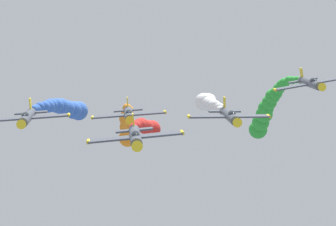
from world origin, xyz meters
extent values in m
cylinder|color=#474C56|center=(4.19, 14.35, 107.18)|extent=(1.19, 9.00, 1.19)
cone|color=yellow|center=(4.19, 19.45, 107.18)|extent=(1.13, 1.20, 1.13)
cube|color=#474C56|center=(4.18, 13.95, 107.08)|extent=(9.18, 1.90, 0.97)
cylinder|color=yellow|center=(-0.40, 13.95, 107.48)|extent=(0.39, 1.40, 0.39)
cylinder|color=yellow|center=(8.77, 13.95, 106.69)|extent=(0.39, 1.40, 0.39)
cube|color=#474C56|center=(4.20, 10.35, 107.23)|extent=(3.80, 1.20, 0.51)
cube|color=yellow|center=(4.28, 10.25, 108.14)|extent=(0.28, 1.10, 1.61)
ellipsoid|color=black|center=(4.23, 16.15, 107.68)|extent=(0.86, 2.20, 0.77)
sphere|color=red|center=(4.18, 7.36, 107.04)|extent=(1.01, 1.01, 1.01)
sphere|color=red|center=(3.90, 5.36, 106.92)|extent=(1.09, 1.09, 1.09)
sphere|color=red|center=(3.73, 3.37, 106.73)|extent=(1.25, 1.25, 1.25)
sphere|color=red|center=(3.37, 1.38, 106.45)|extent=(1.62, 1.62, 1.62)
sphere|color=red|center=(3.10, -0.61, 106.25)|extent=(1.66, 1.66, 1.66)
sphere|color=red|center=(2.39, -2.60, 105.66)|extent=(1.84, 1.84, 1.84)
sphere|color=red|center=(1.66, -4.59, 105.16)|extent=(2.17, 2.17, 2.17)
cylinder|color=#474C56|center=(-6.89, 1.98, 107.53)|extent=(1.10, 9.00, 1.10)
cone|color=yellow|center=(-6.89, 7.08, 107.53)|extent=(1.05, 1.20, 1.05)
cube|color=#474C56|center=(-6.89, 1.58, 107.43)|extent=(9.20, 1.90, 0.22)
cylinder|color=yellow|center=(-11.49, 1.58, 107.42)|extent=(0.36, 1.40, 0.36)
cylinder|color=yellow|center=(-2.29, 1.58, 107.45)|extent=(0.36, 1.40, 0.36)
cube|color=#474C56|center=(-6.89, -2.02, 107.58)|extent=(3.80, 1.20, 0.20)
cube|color=yellow|center=(-6.90, -2.12, 108.50)|extent=(0.15, 1.10, 1.60)
ellipsoid|color=black|center=(-6.90, 3.78, 108.03)|extent=(0.80, 2.20, 0.70)
sphere|color=white|center=(-6.79, -4.96, 107.40)|extent=(1.03, 1.03, 1.03)
sphere|color=white|center=(-6.97, -6.89, 107.47)|extent=(1.23, 1.23, 1.23)
sphere|color=white|center=(-6.74, -8.83, 107.59)|extent=(1.20, 1.20, 1.20)
sphere|color=white|center=(-6.73, -10.77, 107.32)|extent=(1.49, 1.49, 1.49)
sphere|color=white|center=(-6.67, -12.70, 107.21)|extent=(1.73, 1.73, 1.73)
sphere|color=white|center=(-6.67, -14.64, 107.09)|extent=(1.99, 1.99, 1.99)
sphere|color=white|center=(-6.79, -16.57, 107.23)|extent=(2.18, 2.18, 2.18)
sphere|color=white|center=(-6.68, -18.51, 106.97)|extent=(2.41, 2.41, 2.41)
sphere|color=white|center=(-6.59, -20.45, 106.71)|extent=(2.55, 2.55, 2.55)
cylinder|color=#474C56|center=(16.01, 1.46, 107.50)|extent=(1.17, 9.00, 1.17)
cone|color=yellow|center=(16.01, 6.56, 107.50)|extent=(1.11, 1.20, 1.11)
cube|color=#474C56|center=(16.00, 1.06, 107.40)|extent=(9.19, 1.90, 0.78)
cylinder|color=yellow|center=(11.41, 1.06, 107.70)|extent=(0.38, 1.40, 0.38)
cube|color=#474C56|center=(16.01, -2.54, 107.55)|extent=(3.80, 1.20, 0.43)
cube|color=yellow|center=(16.07, -2.64, 108.46)|extent=(0.24, 1.10, 1.61)
ellipsoid|color=black|center=(16.04, 3.26, 107.99)|extent=(0.84, 2.20, 0.75)
sphere|color=blue|center=(16.00, -5.82, 107.58)|extent=(1.03, 1.03, 1.03)
sphere|color=blue|center=(15.99, -8.10, 107.33)|extent=(1.20, 1.20, 1.20)
sphere|color=blue|center=(15.72, -10.38, 107.37)|extent=(1.21, 1.21, 1.21)
sphere|color=blue|center=(15.30, -12.66, 107.09)|extent=(1.50, 1.50, 1.50)
sphere|color=blue|center=(15.06, -14.94, 106.90)|extent=(1.76, 1.76, 1.76)
sphere|color=blue|center=(14.87, -17.22, 106.75)|extent=(1.89, 1.89, 1.89)
sphere|color=blue|center=(14.33, -19.50, 106.46)|extent=(2.08, 2.08, 2.08)
sphere|color=blue|center=(13.82, -21.78, 106.07)|extent=(2.35, 2.35, 2.35)
sphere|color=blue|center=(13.20, -24.06, 105.51)|extent=(2.46, 2.46, 2.46)
sphere|color=blue|center=(12.36, -26.34, 104.99)|extent=(2.64, 2.64, 2.64)
sphere|color=blue|center=(11.68, -28.62, 104.59)|extent=(2.92, 2.92, 2.92)
cylinder|color=#474C56|center=(4.41, -8.11, 106.55)|extent=(1.17, 9.00, 1.17)
cone|color=yellow|center=(4.41, -3.01, 106.55)|extent=(1.11, 1.20, 1.11)
cube|color=#474C56|center=(4.40, -8.51, 106.45)|extent=(9.19, 1.90, 0.80)
cylinder|color=yellow|center=(-0.19, -8.51, 106.76)|extent=(0.38, 1.40, 0.38)
cylinder|color=yellow|center=(8.99, -8.51, 106.14)|extent=(0.38, 1.40, 0.38)
cube|color=#474C56|center=(4.41, -12.11, 106.60)|extent=(3.80, 1.20, 0.44)
cube|color=yellow|center=(4.47, -12.21, 107.51)|extent=(0.25, 1.10, 1.61)
ellipsoid|color=black|center=(4.44, -6.31, 107.04)|extent=(0.85, 2.20, 0.75)
sphere|color=orange|center=(4.38, -15.23, 106.60)|extent=(0.92, 0.92, 0.92)
sphere|color=orange|center=(4.49, -17.35, 106.36)|extent=(1.10, 1.10, 1.10)
sphere|color=orange|center=(4.44, -19.46, 105.89)|extent=(1.32, 1.32, 1.32)
sphere|color=orange|center=(4.28, -21.58, 105.43)|extent=(1.64, 1.64, 1.64)
sphere|color=orange|center=(4.24, -23.69, 105.09)|extent=(1.64, 1.64, 1.64)
sphere|color=orange|center=(4.33, -25.81, 104.26)|extent=(1.89, 1.89, 1.89)
sphere|color=orange|center=(4.39, -27.92, 103.45)|extent=(2.24, 2.24, 2.24)
sphere|color=orange|center=(4.19, -30.04, 102.59)|extent=(2.27, 2.27, 2.27)
sphere|color=orange|center=(4.13, -32.16, 101.57)|extent=(2.58, 2.58, 2.58)
sphere|color=orange|center=(4.00, -34.27, 100.25)|extent=(2.63, 2.63, 2.63)
sphere|color=orange|center=(4.10, -36.39, 99.11)|extent=(2.92, 2.92, 2.92)
cylinder|color=#474C56|center=(-19.28, -9.89, 110.21)|extent=(1.27, 9.00, 1.27)
cone|color=yellow|center=(-19.28, -4.79, 110.21)|extent=(1.21, 1.20, 1.21)
cube|color=#474C56|center=(-19.29, -10.29, 110.11)|extent=(9.10, 1.90, 1.72)
cylinder|color=yellow|center=(-14.76, -10.29, 109.34)|extent=(0.42, 1.40, 0.42)
cube|color=#474C56|center=(-19.27, -13.89, 110.26)|extent=(3.78, 1.20, 0.81)
cube|color=yellow|center=(-19.12, -13.99, 111.16)|extent=(0.41, 1.10, 1.60)
ellipsoid|color=black|center=(-19.20, -8.09, 110.70)|extent=(0.91, 2.20, 0.82)
sphere|color=green|center=(-19.31, -17.28, 110.07)|extent=(1.00, 1.00, 1.00)
sphere|color=green|center=(-19.23, -19.68, 109.82)|extent=(1.17, 1.17, 1.17)
sphere|color=green|center=(-19.27, -22.07, 109.64)|extent=(1.22, 1.22, 1.22)
sphere|color=green|center=(-19.17, -24.47, 109.03)|extent=(1.54, 1.54, 1.54)
sphere|color=green|center=(-19.38, -26.86, 108.52)|extent=(1.80, 1.80, 1.80)
sphere|color=green|center=(-19.40, -29.25, 107.77)|extent=(1.82, 1.82, 1.82)
sphere|color=green|center=(-19.47, -31.65, 106.83)|extent=(2.04, 2.04, 2.04)
sphere|color=green|center=(-19.44, -34.04, 106.08)|extent=(2.42, 2.42, 2.42)
sphere|color=green|center=(-19.39, -36.43, 104.82)|extent=(2.47, 2.47, 2.47)
sphere|color=green|center=(-19.32, -38.83, 103.59)|extent=(2.69, 2.69, 2.69)
sphere|color=green|center=(-19.52, -41.22, 102.23)|extent=(2.95, 2.95, 2.95)
sphere|color=green|center=(-19.38, -43.62, 100.52)|extent=(3.06, 3.06, 3.06)
sphere|color=green|center=(-19.40, -46.01, 98.88)|extent=(3.33, 3.33, 3.33)
camera|label=1|loc=(6.17, 87.71, 118.56)|focal=81.77mm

